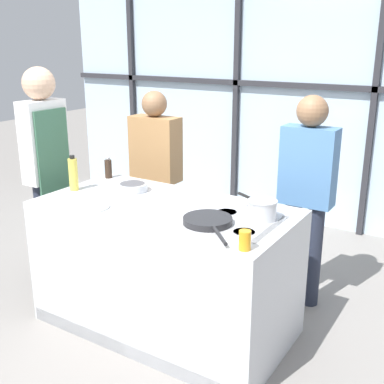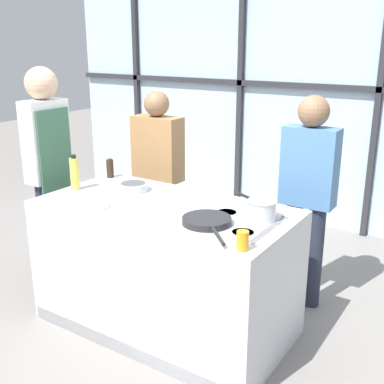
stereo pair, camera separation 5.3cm
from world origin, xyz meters
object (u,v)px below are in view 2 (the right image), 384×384
(white_plate, at_px, (90,206))
(saucepan, at_px, (261,209))
(mixing_bowl, at_px, (133,186))
(spectator_center_left, at_px, (308,189))
(spectator_far_left, at_px, (158,169))
(juice_glass_near, at_px, (243,241))
(oil_bottle, at_px, (75,173))
(pepper_grinder, at_px, (110,168))
(frying_pan, at_px, (207,221))
(chef, at_px, (49,160))

(white_plate, bearing_deg, saucepan, 21.57)
(white_plate, bearing_deg, mixing_bowl, 89.62)
(spectator_center_left, relative_size, saucepan, 5.09)
(spectator_far_left, height_order, juice_glass_near, spectator_far_left)
(oil_bottle, xyz_separation_m, pepper_grinder, (-0.01, 0.39, -0.04))
(spectator_far_left, height_order, oil_bottle, spectator_far_left)
(frying_pan, xyz_separation_m, mixing_bowl, (-0.82, 0.29, 0.01))
(spectator_center_left, height_order, oil_bottle, spectator_center_left)
(chef, relative_size, spectator_far_left, 1.14)
(chef, relative_size, saucepan, 5.65)
(chef, distance_m, mixing_bowl, 0.81)
(white_plate, bearing_deg, frying_pan, 11.37)
(chef, relative_size, spectator_center_left, 1.11)
(chef, bearing_deg, mixing_bowl, 97.69)
(spectator_center_left, height_order, pepper_grinder, spectator_center_left)
(saucepan, distance_m, juice_glass_near, 0.50)
(frying_pan, height_order, pepper_grinder, pepper_grinder)
(spectator_center_left, relative_size, oil_bottle, 6.12)
(frying_pan, distance_m, saucepan, 0.36)
(chef, bearing_deg, frying_pan, 83.60)
(pepper_grinder, bearing_deg, spectator_far_left, 80.02)
(spectator_far_left, relative_size, mixing_bowl, 6.94)
(spectator_far_left, distance_m, frying_pan, 1.50)
(saucepan, bearing_deg, pepper_grinder, 171.81)
(chef, height_order, saucepan, chef)
(pepper_grinder, bearing_deg, spectator_center_left, 19.37)
(spectator_center_left, relative_size, white_plate, 6.07)
(oil_bottle, bearing_deg, juice_glass_near, -10.70)
(frying_pan, relative_size, white_plate, 1.64)
(saucepan, xyz_separation_m, mixing_bowl, (-1.06, 0.03, -0.03))
(chef, height_order, spectator_center_left, chef)
(spectator_far_left, bearing_deg, saucepan, 151.72)
(spectator_far_left, height_order, saucepan, spectator_far_left)
(spectator_far_left, relative_size, juice_glass_near, 14.60)
(white_plate, distance_m, mixing_bowl, 0.45)
(oil_bottle, bearing_deg, frying_pan, -3.37)
(mixing_bowl, xyz_separation_m, pepper_grinder, (-0.39, 0.18, 0.05))
(spectator_far_left, distance_m, white_plate, 1.19)
(chef, relative_size, juice_glass_near, 16.64)
(frying_pan, relative_size, mixing_bowl, 1.93)
(spectator_center_left, height_order, white_plate, spectator_center_left)
(oil_bottle, bearing_deg, saucepan, 7.29)
(chef, xyz_separation_m, mixing_bowl, (0.79, 0.11, -0.12))
(pepper_grinder, bearing_deg, mixing_bowl, -24.36)
(spectator_far_left, distance_m, saucepan, 1.55)
(chef, height_order, pepper_grinder, chef)
(spectator_center_left, bearing_deg, oil_bottle, 31.81)
(frying_pan, height_order, white_plate, frying_pan)
(spectator_far_left, bearing_deg, spectator_center_left, -180.00)
(chef, xyz_separation_m, pepper_grinder, (0.40, 0.28, -0.07))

